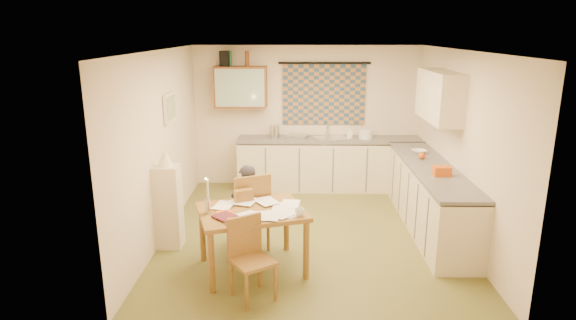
{
  "coord_description": "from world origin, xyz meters",
  "views": [
    {
      "loc": [
        -0.21,
        -6.27,
        2.75
      ],
      "look_at": [
        -0.3,
        0.2,
        1.0
      ],
      "focal_mm": 30.0,
      "sensor_mm": 36.0,
      "label": 1
    }
  ],
  "objects_px": {
    "counter_right": "(429,197)",
    "person": "(247,208)",
    "chair_far": "(249,225)",
    "dining_table": "(252,240)",
    "counter_back": "(332,164)",
    "stove": "(455,233)",
    "shelf_stand": "(168,207)"
  },
  "relations": [
    {
      "from": "counter_back",
      "to": "shelf_stand",
      "type": "distance_m",
      "value": 3.33
    },
    {
      "from": "counter_back",
      "to": "counter_right",
      "type": "height_order",
      "value": "same"
    },
    {
      "from": "stove",
      "to": "person",
      "type": "relative_size",
      "value": 0.75
    },
    {
      "from": "counter_back",
      "to": "chair_far",
      "type": "distance_m",
      "value": 2.76
    },
    {
      "from": "counter_right",
      "to": "chair_far",
      "type": "distance_m",
      "value": 2.61
    },
    {
      "from": "stove",
      "to": "dining_table",
      "type": "xyz_separation_m",
      "value": [
        -2.4,
        -0.13,
        -0.05
      ]
    },
    {
      "from": "dining_table",
      "to": "person",
      "type": "distance_m",
      "value": 0.59
    },
    {
      "from": "stove",
      "to": "shelf_stand",
      "type": "xyz_separation_m",
      "value": [
        -3.54,
        0.5,
        0.12
      ]
    },
    {
      "from": "counter_right",
      "to": "person",
      "type": "height_order",
      "value": "person"
    },
    {
      "from": "dining_table",
      "to": "counter_back",
      "type": "bearing_deg",
      "value": 51.72
    },
    {
      "from": "chair_far",
      "to": "person",
      "type": "distance_m",
      "value": 0.25
    },
    {
      "from": "counter_right",
      "to": "chair_far",
      "type": "height_order",
      "value": "chair_far"
    },
    {
      "from": "counter_right",
      "to": "dining_table",
      "type": "xyz_separation_m",
      "value": [
        -2.4,
        -1.3,
        -0.07
      ]
    },
    {
      "from": "dining_table",
      "to": "person",
      "type": "xyz_separation_m",
      "value": [
        -0.11,
        0.55,
        0.19
      ]
    },
    {
      "from": "chair_far",
      "to": "shelf_stand",
      "type": "bearing_deg",
      "value": -27.12
    },
    {
      "from": "counter_back",
      "to": "dining_table",
      "type": "xyz_separation_m",
      "value": [
        -1.15,
        -3.04,
        -0.07
      ]
    },
    {
      "from": "counter_right",
      "to": "dining_table",
      "type": "height_order",
      "value": "counter_right"
    },
    {
      "from": "chair_far",
      "to": "counter_right",
      "type": "bearing_deg",
      "value": 171.57
    },
    {
      "from": "counter_back",
      "to": "chair_far",
      "type": "height_order",
      "value": "chair_far"
    },
    {
      "from": "stove",
      "to": "dining_table",
      "type": "distance_m",
      "value": 2.41
    },
    {
      "from": "counter_back",
      "to": "stove",
      "type": "distance_m",
      "value": 3.17
    },
    {
      "from": "dining_table",
      "to": "shelf_stand",
      "type": "height_order",
      "value": "shelf_stand"
    },
    {
      "from": "counter_right",
      "to": "dining_table",
      "type": "relative_size",
      "value": 2.1
    },
    {
      "from": "dining_table",
      "to": "shelf_stand",
      "type": "relative_size",
      "value": 1.28
    },
    {
      "from": "shelf_stand",
      "to": "stove",
      "type": "bearing_deg",
      "value": -7.99
    },
    {
      "from": "counter_right",
      "to": "stove",
      "type": "xyz_separation_m",
      "value": [
        0.0,
        -1.17,
        -0.03
      ]
    },
    {
      "from": "counter_back",
      "to": "shelf_stand",
      "type": "height_order",
      "value": "shelf_stand"
    },
    {
      "from": "stove",
      "to": "chair_far",
      "type": "bearing_deg",
      "value": 169.8
    },
    {
      "from": "counter_back",
      "to": "counter_right",
      "type": "bearing_deg",
      "value": -54.16
    },
    {
      "from": "chair_far",
      "to": "person",
      "type": "bearing_deg",
      "value": 40.72
    },
    {
      "from": "counter_right",
      "to": "person",
      "type": "relative_size",
      "value": 2.6
    },
    {
      "from": "counter_right",
      "to": "dining_table",
      "type": "distance_m",
      "value": 2.73
    }
  ]
}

